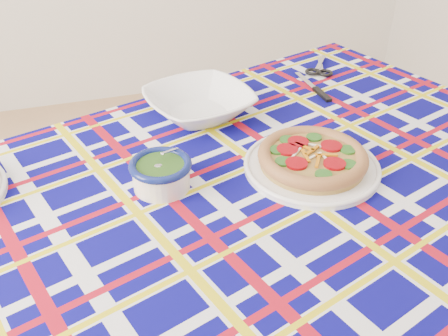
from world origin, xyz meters
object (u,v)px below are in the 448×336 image
object	(u,v)px
dining_table	(243,213)
main_focaccia_plate	(312,158)
pesto_bowl	(161,172)
serving_bowl	(199,104)

from	to	relation	value
dining_table	main_focaccia_plate	world-z (taller)	main_focaccia_plate
main_focaccia_plate	pesto_bowl	distance (m)	0.34
main_focaccia_plate	pesto_bowl	xyz separation A→B (m)	(-0.34, 0.03, 0.01)
dining_table	pesto_bowl	bearing A→B (deg)	145.81
dining_table	pesto_bowl	size ratio (longest dim) A/B	13.65
dining_table	main_focaccia_plate	xyz separation A→B (m)	(0.17, 0.02, 0.11)
pesto_bowl	serving_bowl	bearing A→B (deg)	61.21
main_focaccia_plate	serving_bowl	xyz separation A→B (m)	(-0.18, 0.33, 0.00)
serving_bowl	pesto_bowl	bearing A→B (deg)	-118.79
main_focaccia_plate	serving_bowl	bearing A→B (deg)	118.31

